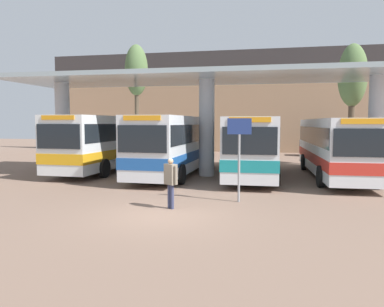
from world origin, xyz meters
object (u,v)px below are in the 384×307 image
at_px(transit_bus_far_right_bay, 334,145).
at_px(pedestrian_waiting, 171,178).
at_px(transit_bus_left_bay, 111,140).
at_px(transit_bus_right_bay, 252,143).
at_px(info_sign_platform, 239,143).
at_px(transit_bus_center_bay, 174,143).
at_px(parked_car_street, 324,145).
at_px(poplar_tree_behind_left, 353,78).
at_px(poplar_tree_behind_right, 136,73).

relative_size(transit_bus_far_right_bay, pedestrian_waiting, 6.29).
xyz_separation_m(transit_bus_left_bay, transit_bus_right_bay, (9.04, -0.98, -0.07)).
bearing_deg(transit_bus_right_bay, info_sign_platform, 87.48).
height_order(transit_bus_left_bay, transit_bus_center_bay, transit_bus_left_bay).
distance_m(transit_bus_far_right_bay, parked_car_street, 13.78).
bearing_deg(info_sign_platform, parked_car_street, 74.18).
relative_size(transit_bus_center_bay, transit_bus_far_right_bay, 0.95).
bearing_deg(transit_bus_right_bay, transit_bus_far_right_bay, 178.36).
bearing_deg(pedestrian_waiting, poplar_tree_behind_left, 97.07).
distance_m(poplar_tree_behind_left, poplar_tree_behind_right, 15.86).
height_order(pedestrian_waiting, poplar_tree_behind_right, poplar_tree_behind_right).
xyz_separation_m(transit_bus_far_right_bay, parked_car_street, (1.36, 13.69, -0.76)).
height_order(info_sign_platform, poplar_tree_behind_left, poplar_tree_behind_left).
distance_m(transit_bus_center_bay, transit_bus_right_bay, 4.46).
relative_size(transit_bus_right_bay, info_sign_platform, 3.56).
relative_size(poplar_tree_behind_left, poplar_tree_behind_right, 0.92).
bearing_deg(info_sign_platform, transit_bus_center_bay, 121.98).
bearing_deg(poplar_tree_behind_right, transit_bus_right_bay, -35.78).
distance_m(info_sign_platform, parked_car_street, 21.98).
height_order(transit_bus_far_right_bay, pedestrian_waiting, transit_bus_far_right_bay).
xyz_separation_m(transit_bus_left_bay, info_sign_platform, (8.85, -8.45, 0.36)).
xyz_separation_m(transit_bus_left_bay, transit_bus_center_bay, (4.64, -1.69, -0.03)).
bearing_deg(transit_bus_right_bay, poplar_tree_behind_left, -138.60).
xyz_separation_m(transit_bus_right_bay, poplar_tree_behind_right, (-9.35, 6.74, 5.11)).
distance_m(pedestrian_waiting, parked_car_street, 24.17).
bearing_deg(pedestrian_waiting, transit_bus_far_right_bay, 90.50).
distance_m(transit_bus_far_right_bay, poplar_tree_behind_left, 7.60).
xyz_separation_m(pedestrian_waiting, poplar_tree_behind_right, (-6.92, 15.82, 5.85)).
bearing_deg(parked_car_street, transit_bus_left_bay, -138.88).
xyz_separation_m(transit_bus_far_right_bay, poplar_tree_behind_left, (2.02, 5.96, 4.25)).
relative_size(transit_bus_left_bay, transit_bus_right_bay, 1.05).
height_order(transit_bus_center_bay, parked_car_street, transit_bus_center_bay).
bearing_deg(transit_bus_right_bay, parked_car_street, -114.13).
xyz_separation_m(transit_bus_center_bay, info_sign_platform, (4.22, -6.75, 0.39)).
bearing_deg(poplar_tree_behind_left, transit_bus_left_bay, -162.31).
bearing_deg(poplar_tree_behind_right, poplar_tree_behind_left, -2.97).
distance_m(transit_bus_right_bay, poplar_tree_behind_left, 9.73).
xyz_separation_m(transit_bus_left_bay, transit_bus_far_right_bay, (13.47, -1.02, -0.10)).
bearing_deg(poplar_tree_behind_right, parked_car_street, 24.51).
relative_size(transit_bus_center_bay, transit_bus_right_bay, 0.94).
xyz_separation_m(transit_bus_right_bay, info_sign_platform, (-0.18, -7.47, 0.43)).
xyz_separation_m(transit_bus_far_right_bay, info_sign_platform, (-4.62, -7.43, 0.46)).
bearing_deg(transit_bus_right_bay, transit_bus_left_bay, -7.28).
relative_size(transit_bus_right_bay, transit_bus_far_right_bay, 1.01).
bearing_deg(poplar_tree_behind_left, transit_bus_right_bay, -137.49).
xyz_separation_m(transit_bus_right_bay, poplar_tree_behind_left, (6.46, 5.92, 4.22)).
height_order(transit_bus_center_bay, pedestrian_waiting, transit_bus_center_bay).
height_order(transit_bus_right_bay, poplar_tree_behind_left, poplar_tree_behind_left).
bearing_deg(transit_bus_far_right_bay, transit_bus_center_bay, 2.75).
relative_size(pedestrian_waiting, poplar_tree_behind_left, 0.21).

